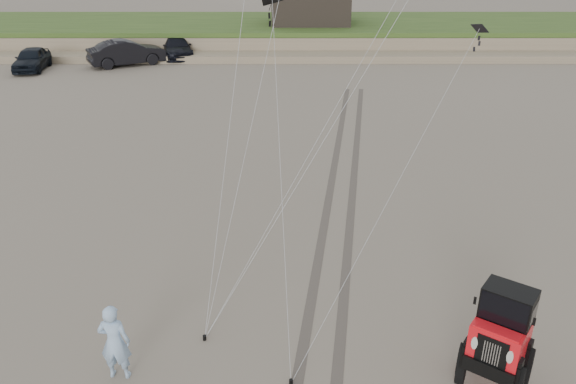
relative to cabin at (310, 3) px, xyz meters
name	(u,v)px	position (x,y,z in m)	size (l,w,h in m)	color
ground	(278,363)	(-2.00, -37.00, -3.24)	(160.00, 160.00, 0.00)	#6B6054
dune_ridge	(285,34)	(-2.00, 0.50, -2.42)	(160.00, 14.25, 1.73)	#7A6B54
cabin	(310,3)	(0.00, 0.00, 0.00)	(6.40, 5.40, 3.35)	black
truck_a	(32,59)	(-18.63, -9.11, -2.51)	(1.72, 4.27, 1.45)	black
truck_b	(127,53)	(-12.71, -7.64, -2.39)	(1.80, 5.16, 1.70)	black
truck_c	(177,47)	(-9.81, -4.98, -2.52)	(2.01, 4.94, 1.43)	black
jeep	(497,351)	(2.26, -37.68, -2.34)	(2.08, 4.83, 1.80)	red
man	(115,342)	(-5.24, -37.35, -2.37)	(0.63, 0.41, 1.73)	#8CB6D9
stake_main	(205,338)	(-3.65, -36.25, -3.18)	(0.08, 0.08, 0.12)	black
stake_aux	(291,382)	(-1.73, -37.61, -3.18)	(0.08, 0.08, 0.12)	black
tire_tracks	(340,199)	(0.00, -29.00, -3.23)	(5.22, 29.74, 0.01)	#4C443D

